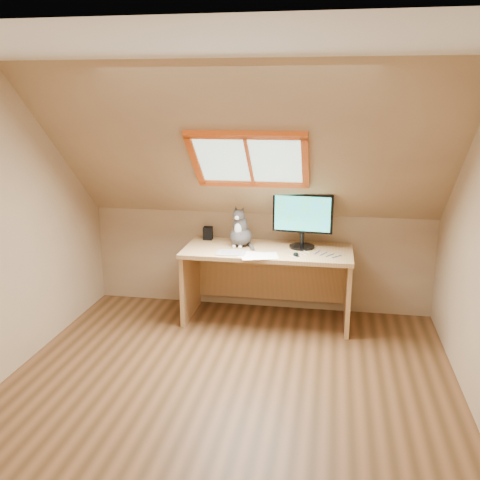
# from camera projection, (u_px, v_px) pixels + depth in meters

# --- Properties ---
(ground) EXTENTS (3.50, 3.50, 0.00)m
(ground) POSITION_uv_depth(u_px,v_px,m) (227.00, 391.00, 4.02)
(ground) COLOR brown
(ground) RESTS_ON ground
(room_shell) EXTENTS (3.52, 3.52, 2.41)m
(room_shell) POSITION_uv_depth(u_px,v_px,m) (223.00, 208.00, 3.57)
(room_shell) COLOR tan
(room_shell) RESTS_ON ground
(desk) EXTENTS (1.61, 0.70, 0.73)m
(desk) POSITION_uv_depth(u_px,v_px,m) (268.00, 269.00, 5.25)
(desk) COLOR tan
(desk) RESTS_ON ground
(monitor) EXTENTS (0.57, 0.24, 0.53)m
(monitor) POSITION_uv_depth(u_px,v_px,m) (303.00, 217.00, 5.08)
(monitor) COLOR black
(monitor) RESTS_ON desk
(cat) EXTENTS (0.26, 0.30, 0.40)m
(cat) POSITION_uv_depth(u_px,v_px,m) (240.00, 232.00, 5.20)
(cat) COLOR #494341
(cat) RESTS_ON desk
(desk_speaker) EXTENTS (0.09, 0.09, 0.13)m
(desk_speaker) POSITION_uv_depth(u_px,v_px,m) (208.00, 233.00, 5.45)
(desk_speaker) COLOR black
(desk_speaker) RESTS_ON desk
(graphics_tablet) EXTENTS (0.27, 0.20, 0.01)m
(graphics_tablet) POSITION_uv_depth(u_px,v_px,m) (231.00, 253.00, 4.98)
(graphics_tablet) COLOR #B2B2B7
(graphics_tablet) RESTS_ON desk
(mouse) EXTENTS (0.06, 0.10, 0.03)m
(mouse) POSITION_uv_depth(u_px,v_px,m) (296.00, 254.00, 4.89)
(mouse) COLOR black
(mouse) RESTS_ON desk
(papers) EXTENTS (0.35, 0.30, 0.01)m
(papers) POSITION_uv_depth(u_px,v_px,m) (260.00, 256.00, 4.88)
(papers) COLOR white
(papers) RESTS_ON desk
(cables) EXTENTS (0.51, 0.26, 0.01)m
(cables) POSITION_uv_depth(u_px,v_px,m) (316.00, 254.00, 4.93)
(cables) COLOR silver
(cables) RESTS_ON desk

